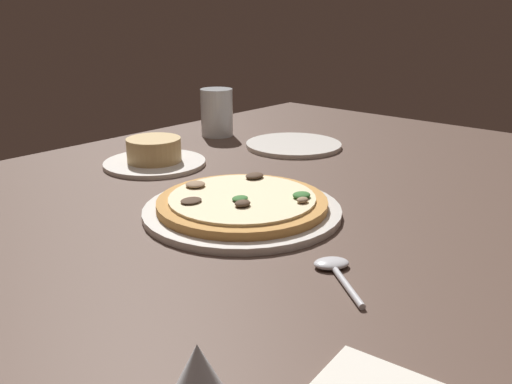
{
  "coord_description": "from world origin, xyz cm",
  "views": [
    {
      "loc": [
        -54.97,
        -46.04,
        31.35
      ],
      "look_at": [
        -1.77,
        1.01,
        7.0
      ],
      "focal_mm": 37.83,
      "sensor_mm": 36.0,
      "label": 1
    }
  ],
  "objects_px": {
    "pizza_main": "(242,206)",
    "ramekin_on_saucer": "(154,155)",
    "side_plate": "(294,145)",
    "spoon": "(335,269)",
    "water_glass": "(217,115)"
  },
  "relations": [
    {
      "from": "ramekin_on_saucer",
      "to": "side_plate",
      "type": "relative_size",
      "value": 0.94
    },
    {
      "from": "side_plate",
      "to": "spoon",
      "type": "bearing_deg",
      "value": -137.65
    },
    {
      "from": "pizza_main",
      "to": "ramekin_on_saucer",
      "type": "distance_m",
      "value": 0.3
    },
    {
      "from": "pizza_main",
      "to": "water_glass",
      "type": "relative_size",
      "value": 2.65
    },
    {
      "from": "ramekin_on_saucer",
      "to": "water_glass",
      "type": "distance_m",
      "value": 0.26
    },
    {
      "from": "water_glass",
      "to": "side_plate",
      "type": "xyz_separation_m",
      "value": [
        0.03,
        -0.2,
        -0.04
      ]
    },
    {
      "from": "ramekin_on_saucer",
      "to": "spoon",
      "type": "distance_m",
      "value": 0.5
    },
    {
      "from": "ramekin_on_saucer",
      "to": "pizza_main",
      "type": "bearing_deg",
      "value": -104.47
    },
    {
      "from": "ramekin_on_saucer",
      "to": "water_glass",
      "type": "height_order",
      "value": "water_glass"
    },
    {
      "from": "ramekin_on_saucer",
      "to": "side_plate",
      "type": "distance_m",
      "value": 0.3
    },
    {
      "from": "spoon",
      "to": "ramekin_on_saucer",
      "type": "bearing_deg",
      "value": 74.16
    },
    {
      "from": "pizza_main",
      "to": "spoon",
      "type": "height_order",
      "value": "pizza_main"
    },
    {
      "from": "pizza_main",
      "to": "ramekin_on_saucer",
      "type": "bearing_deg",
      "value": 75.53
    },
    {
      "from": "pizza_main",
      "to": "spoon",
      "type": "xyz_separation_m",
      "value": [
        -0.06,
        -0.2,
        -0.01
      ]
    },
    {
      "from": "side_plate",
      "to": "spoon",
      "type": "relative_size",
      "value": 2.0
    }
  ]
}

